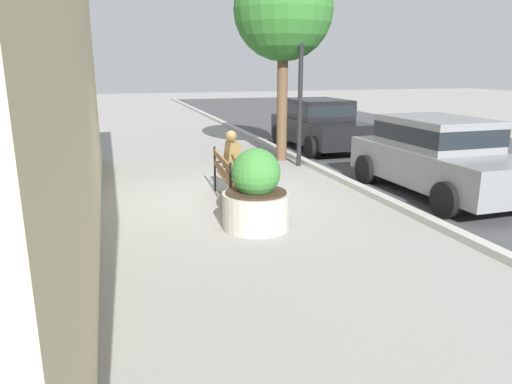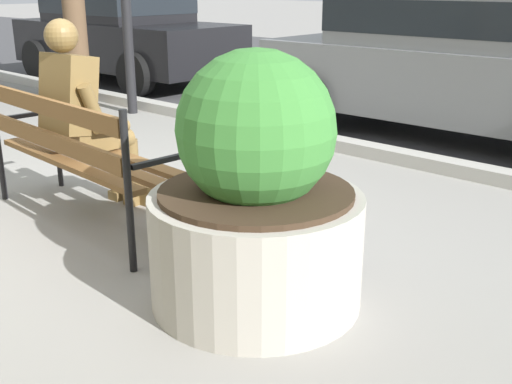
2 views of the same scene
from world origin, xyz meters
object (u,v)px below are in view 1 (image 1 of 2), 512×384
at_px(bronze_statue_seated, 239,166).
at_px(street_tree_near_bench, 283,11).
at_px(park_bench, 230,174).
at_px(parked_car_grey, 438,154).
at_px(concrete_planter, 256,195).
at_px(parked_car_black, 318,123).
at_px(lamp_post, 301,66).

height_order(bronze_statue_seated, street_tree_near_bench, street_tree_near_bench).
height_order(park_bench, bronze_statue_seated, bronze_statue_seated).
height_order(bronze_statue_seated, parked_car_grey, parked_car_grey).
bearing_deg(parked_car_grey, bronze_statue_seated, -101.55).
xyz_separation_m(concrete_planter, parked_car_black, (-6.75, 4.13, 0.29)).
relative_size(concrete_planter, parked_car_grey, 0.32).
bearing_deg(concrete_planter, bronze_statue_seated, 173.58).
bearing_deg(street_tree_near_bench, bronze_statue_seated, -31.33).
distance_m(street_tree_near_bench, parked_car_black, 3.82).
bearing_deg(lamp_post, parked_car_black, 145.52).
height_order(park_bench, parked_car_grey, parked_car_grey).
relative_size(bronze_statue_seated, street_tree_near_bench, 0.26).
xyz_separation_m(street_tree_near_bench, parked_car_black, (-1.39, 1.73, -3.10)).
height_order(park_bench, lamp_post, lamp_post).
distance_m(bronze_statue_seated, concrete_planter, 1.76).
bearing_deg(bronze_statue_seated, street_tree_near_bench, 148.67).
relative_size(street_tree_near_bench, lamp_post, 1.36).
bearing_deg(concrete_planter, park_bench, -179.42).
height_order(parked_car_grey, lamp_post, lamp_post).
xyz_separation_m(bronze_statue_seated, lamp_post, (-2.72, 2.36, 1.88)).
height_order(bronze_statue_seated, parked_car_black, parked_car_black).
bearing_deg(parked_car_grey, street_tree_near_bench, -158.61).
bearing_deg(parked_car_black, concrete_planter, -31.46).
relative_size(park_bench, parked_car_black, 0.44).
bearing_deg(lamp_post, street_tree_near_bench, -169.97).
height_order(street_tree_near_bench, parked_car_grey, street_tree_near_bench).
bearing_deg(bronze_statue_seated, parked_car_black, 141.85).
xyz_separation_m(bronze_statue_seated, parked_car_black, (-5.01, 3.94, 0.17)).
height_order(concrete_planter, parked_car_grey, parked_car_grey).
relative_size(park_bench, bronze_statue_seated, 1.33).
distance_m(bronze_statue_seated, parked_car_black, 6.37).
bearing_deg(bronze_statue_seated, park_bench, -60.42).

